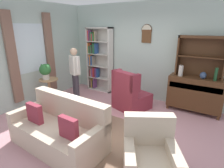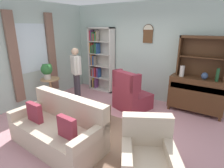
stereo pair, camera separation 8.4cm
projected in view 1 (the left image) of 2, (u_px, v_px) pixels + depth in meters
name	position (u px, v px, depth m)	size (l,w,h in m)	color
ground_plane	(103.00, 126.00, 4.06)	(5.40, 4.60, 0.02)	#C68C93
wall_back	(144.00, 52.00, 5.35)	(5.00, 0.09, 2.80)	#ADC1B7
wall_left	(27.00, 54.00, 4.92)	(0.16, 4.20, 2.80)	#ADC1B7
area_rug	(103.00, 135.00, 3.71)	(2.40, 1.63, 0.01)	#846651
bookshelf	(98.00, 60.00, 6.10)	(0.90, 0.30, 2.10)	silver
sideboard	(195.00, 93.00, 4.61)	(1.30, 0.45, 0.92)	#4C2D19
sideboard_hutch	(202.00, 51.00, 4.38)	(1.10, 0.26, 1.00)	#4C2D19
vase_tall	(181.00, 71.00, 4.58)	(0.11, 0.11, 0.27)	beige
vase_round	(203.00, 75.00, 4.34)	(0.15, 0.15, 0.17)	#33476B
bottle_wine	(216.00, 74.00, 4.17)	(0.07, 0.07, 0.31)	#194223
couch_floral	(60.00, 130.00, 3.32)	(1.83, 0.92, 0.90)	beige
armchair_floral	(150.00, 159.00, 2.63)	(1.04, 1.05, 0.88)	beige
wingback_chair	(130.00, 95.00, 4.79)	(0.99, 1.00, 1.05)	maroon
plant_stand	(50.00, 88.00, 5.15)	(0.52, 0.52, 0.72)	#A87F56
potted_plant_large	(45.00, 70.00, 4.96)	(0.31, 0.31, 0.43)	beige
person_reading	(75.00, 71.00, 5.17)	(0.50, 0.33, 1.56)	#38333D
coffee_table	(90.00, 108.00, 4.13)	(0.80, 0.50, 0.42)	#4C2D19
book_stack	(85.00, 103.00, 4.16)	(0.21, 0.13, 0.05)	#B22D33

